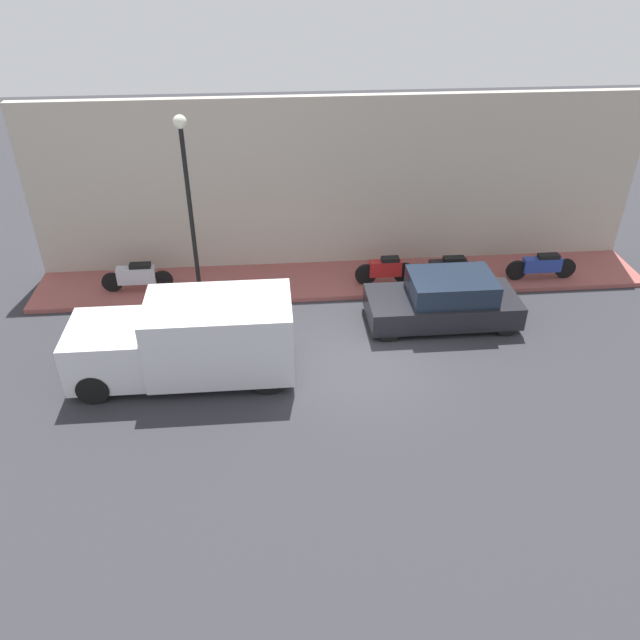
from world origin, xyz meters
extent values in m
plane|color=#2D2D33|center=(0.00, 0.00, 0.00)|extent=(60.00, 60.00, 0.00)
cube|color=#934C47|center=(4.13, 0.00, 0.07)|extent=(2.24, 18.43, 0.14)
cube|color=#B2A899|center=(5.40, 0.00, 2.64)|extent=(0.30, 18.43, 5.28)
cube|color=black|center=(1.63, -2.43, 0.49)|extent=(1.81, 4.09, 0.64)
cube|color=#192333|center=(1.63, -2.63, 1.11)|extent=(1.59, 2.25, 0.60)
cylinder|color=black|center=(0.85, -0.84, 0.31)|extent=(0.20, 0.61, 0.61)
cylinder|color=black|center=(2.41, -0.84, 0.31)|extent=(0.20, 0.61, 0.61)
cylinder|color=black|center=(0.85, -4.02, 0.31)|extent=(0.20, 0.61, 0.61)
cylinder|color=black|center=(2.41, -4.02, 0.31)|extent=(0.20, 0.61, 0.61)
cube|color=silver|center=(-0.19, 3.45, 1.11)|extent=(2.01, 3.40, 1.80)
cube|color=silver|center=(-0.19, 6.06, 0.84)|extent=(1.91, 1.83, 1.26)
cube|color=#192333|center=(-0.19, 6.34, 1.19)|extent=(1.71, 1.01, 0.50)
cylinder|color=black|center=(-1.06, 6.35, 0.38)|extent=(0.22, 0.75, 0.75)
cylinder|color=black|center=(0.69, 6.35, 0.38)|extent=(0.22, 0.75, 0.75)
cylinder|color=black|center=(-1.06, 2.37, 0.38)|extent=(0.22, 0.75, 0.75)
cylinder|color=black|center=(0.69, 2.37, 0.38)|extent=(0.22, 0.75, 0.75)
cube|color=#B7B7BF|center=(3.89, 6.13, 0.64)|extent=(0.30, 1.10, 0.50)
cube|color=black|center=(3.89, 5.98, 0.95)|extent=(0.27, 0.60, 0.12)
cylinder|color=black|center=(3.89, 6.86, 0.44)|extent=(0.10, 0.60, 0.60)
cylinder|color=black|center=(3.89, 5.39, 0.44)|extent=(0.10, 0.60, 0.60)
cube|color=black|center=(3.58, -3.10, 0.64)|extent=(0.30, 1.15, 0.45)
cube|color=black|center=(3.58, -3.26, 0.92)|extent=(0.27, 0.62, 0.12)
cylinder|color=black|center=(3.58, -2.35, 0.46)|extent=(0.10, 0.64, 0.64)
cylinder|color=black|center=(3.58, -3.85, 0.46)|extent=(0.10, 0.64, 0.64)
cube|color=navy|center=(3.56, -6.00, 0.62)|extent=(0.30, 1.15, 0.43)
cube|color=black|center=(3.56, -6.16, 0.89)|extent=(0.27, 0.63, 0.12)
cylinder|color=black|center=(3.56, -5.24, 0.45)|extent=(0.10, 0.63, 0.63)
cylinder|color=black|center=(3.56, -6.77, 0.45)|extent=(0.10, 0.63, 0.63)
cube|color=#B21E1E|center=(3.68, -1.22, 0.65)|extent=(0.30, 0.96, 0.47)
cube|color=black|center=(3.68, -1.35, 0.94)|extent=(0.27, 0.52, 0.12)
cylinder|color=black|center=(3.68, -0.64, 0.46)|extent=(0.10, 0.65, 0.65)
cylinder|color=black|center=(3.68, -1.80, 0.46)|extent=(0.10, 0.65, 0.65)
cylinder|color=black|center=(3.24, 4.26, 2.62)|extent=(0.12, 0.12, 4.96)
sphere|color=silver|center=(3.24, 4.26, 5.21)|extent=(0.35, 0.35, 0.35)
camera|label=1|loc=(-12.61, 2.15, 9.35)|focal=35.00mm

